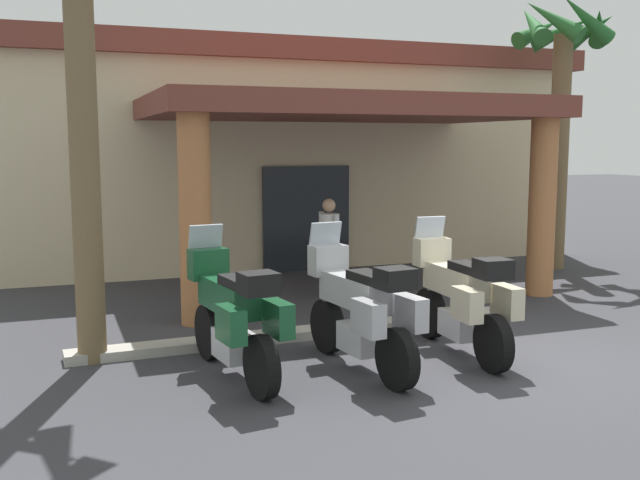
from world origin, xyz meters
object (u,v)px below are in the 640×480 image
motorcycle_silver (361,310)px  motorcycle_green (233,315)px  motel_building (261,152)px  pedestrian (329,240)px  motorcycle_cream (461,298)px  palm_tree_near_portico (563,74)px

motorcycle_silver → motorcycle_green: bearing=73.8°
motel_building → pedestrian: (-0.67, -5.71, -1.39)m
motorcycle_green → motorcycle_cream: size_ratio=1.00×
motel_building → motorcycle_cream: size_ratio=6.03×
pedestrian → palm_tree_near_portico: size_ratio=0.30×
palm_tree_near_portico → pedestrian: bearing=-172.4°
motorcycle_silver → motorcycle_cream: bearing=-90.2°
pedestrian → palm_tree_near_portico: bearing=-3.9°
motel_building → pedestrian: bearing=-94.5°
motorcycle_green → palm_tree_near_portico: 9.70m
motel_building → motorcycle_green: size_ratio=6.03×
motorcycle_cream → pedestrian: size_ratio=1.35×
motel_building → palm_tree_near_portico: 7.04m
motel_building → pedestrian: size_ratio=8.17×
motorcycle_silver → pedestrian: bearing=-23.0°
motel_building → palm_tree_near_portico: size_ratio=2.47×
motel_building → motorcycle_cream: motel_building is taller
motorcycle_silver → palm_tree_near_portico: size_ratio=0.41×
motel_building → motorcycle_silver: size_ratio=6.03×
motorcycle_green → pedestrian: size_ratio=1.35×
motel_building → motorcycle_cream: (-0.56, -9.52, -1.63)m
motorcycle_green → motorcycle_silver: bearing=-107.1°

